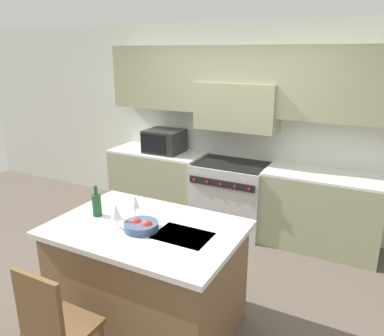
{
  "coord_description": "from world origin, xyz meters",
  "views": [
    {
      "loc": [
        1.7,
        -2.82,
        2.33
      ],
      "look_at": [
        0.03,
        0.39,
        1.19
      ],
      "focal_mm": 35.0,
      "sensor_mm": 36.0,
      "label": 1
    }
  ],
  "objects": [
    {
      "name": "wine_glass_far",
      "position": [
        -0.11,
        -0.41,
        1.09
      ],
      "size": [
        0.08,
        0.08,
        0.21
      ],
      "color": "white",
      "rests_on": "kitchen_island"
    },
    {
      "name": "wine_glass_near",
      "position": [
        -0.13,
        -0.64,
        1.09
      ],
      "size": [
        0.08,
        0.08,
        0.21
      ],
      "color": "white",
      "rests_on": "kitchen_island"
    },
    {
      "name": "microwave",
      "position": [
        -1.04,
        1.59,
        1.1
      ],
      "size": [
        0.51,
        0.45,
        0.32
      ],
      "color": "black",
      "rests_on": "back_counter"
    },
    {
      "name": "back_counter",
      "position": [
        0.0,
        1.6,
        0.47
      ],
      "size": [
        3.7,
        0.62,
        0.94
      ],
      "color": "gray",
      "rests_on": "ground_plane"
    },
    {
      "name": "back_cabinetry",
      "position": [
        0.0,
        1.84,
        1.6
      ],
      "size": [
        10.0,
        0.46,
        2.7
      ],
      "color": "silver",
      "rests_on": "ground_plane"
    },
    {
      "name": "fruit_bowl",
      "position": [
        0.08,
        -0.58,
        0.98
      ],
      "size": [
        0.28,
        0.28,
        0.1
      ],
      "color": "#384C6B",
      "rests_on": "kitchen_island"
    },
    {
      "name": "ground_plane",
      "position": [
        0.0,
        0.0,
        0.0
      ],
      "size": [
        10.0,
        10.0,
        0.0
      ],
      "primitive_type": "plane",
      "color": "brown"
    },
    {
      "name": "range_stove",
      "position": [
        0.0,
        1.58,
        0.46
      ],
      "size": [
        0.95,
        0.7,
        0.92
      ],
      "color": "#B7B7BC",
      "rests_on": "ground_plane"
    },
    {
      "name": "wine_bottle",
      "position": [
        -0.43,
        -0.53,
        1.05
      ],
      "size": [
        0.08,
        0.08,
        0.28
      ],
      "color": "#194723",
      "rests_on": "kitchen_island"
    },
    {
      "name": "kitchen_island",
      "position": [
        0.07,
        -0.51,
        0.48
      ],
      "size": [
        1.56,
        1.07,
        0.94
      ],
      "color": "brown",
      "rests_on": "ground_plane"
    },
    {
      "name": "island_chair",
      "position": [
        -0.1,
        -1.39,
        0.55
      ],
      "size": [
        0.42,
        0.4,
        0.99
      ],
      "color": "brown",
      "rests_on": "ground_plane"
    }
  ]
}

